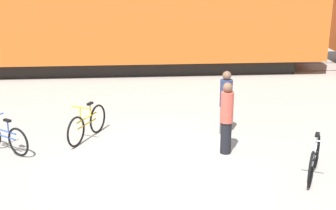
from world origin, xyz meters
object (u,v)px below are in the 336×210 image
object	(u,v)px
freight_train	(143,4)
person_in_navy	(226,103)
person_in_red	(227,118)
bicycle_silver	(314,159)
bicycle_blue	(4,137)
bicycle_yellow	(87,124)

from	to	relation	value
freight_train	person_in_navy	distance (m)	7.89
freight_train	person_in_red	world-z (taller)	freight_train
bicycle_silver	person_in_red	world-z (taller)	person_in_red
bicycle_blue	person_in_red	world-z (taller)	person_in_red
freight_train	person_in_navy	xyz separation A→B (m)	(1.88, -7.45, -1.82)
bicycle_yellow	person_in_red	xyz separation A→B (m)	(3.26, -1.13, 0.47)
bicycle_silver	person_in_navy	bearing A→B (deg)	117.48
freight_train	person_in_red	distance (m)	9.04
bicycle_yellow	person_in_navy	bearing A→B (deg)	2.13
bicycle_blue	person_in_navy	distance (m)	5.41
freight_train	bicycle_blue	xyz separation A→B (m)	(-3.46, -8.21, -2.29)
bicycle_blue	bicycle_silver	bearing A→B (deg)	-15.26
bicycle_blue	bicycle_silver	size ratio (longest dim) A/B	0.85
freight_train	bicycle_silver	size ratio (longest dim) A/B	28.75
bicycle_silver	freight_train	bearing A→B (deg)	107.80
bicycle_yellow	bicycle_silver	world-z (taller)	bicycle_yellow
bicycle_blue	person_in_navy	bearing A→B (deg)	8.14
bicycle_blue	person_in_navy	world-z (taller)	person_in_navy
bicycle_silver	person_in_navy	world-z (taller)	person_in_navy
person_in_red	person_in_navy	world-z (taller)	person_in_red
bicycle_blue	person_in_navy	xyz separation A→B (m)	(5.33, 0.76, 0.47)
freight_train	bicycle_blue	size ratio (longest dim) A/B	33.64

